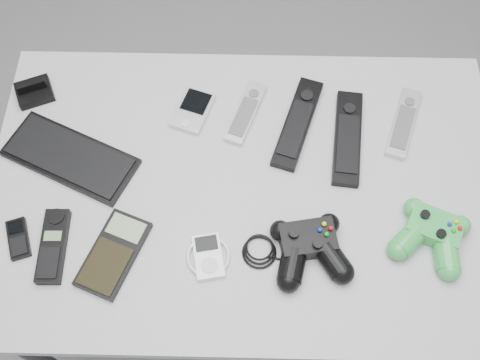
{
  "coord_description": "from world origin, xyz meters",
  "views": [
    {
      "loc": [
        -0.03,
        -0.59,
        1.84
      ],
      "look_at": [
        -0.04,
        -0.04,
        0.77
      ],
      "focal_mm": 42.0,
      "sensor_mm": 36.0,
      "label": 1
    }
  ],
  "objects_px": {
    "mp3_player": "(208,256)",
    "remote_silver_b": "(404,123)",
    "cordless_handset": "(53,246)",
    "pda": "(193,111)",
    "controller_green": "(432,233)",
    "remote_black_a": "(298,123)",
    "pda_keyboard": "(70,157)",
    "remote_silver_a": "(246,112)",
    "calculator": "(113,254)",
    "desk": "(245,199)",
    "remote_black_b": "(348,137)",
    "controller_black": "(309,247)",
    "mobile_phone": "(18,238)"
  },
  "relations": [
    {
      "from": "remote_black_a",
      "to": "controller_black",
      "type": "bearing_deg",
      "value": -69.61
    },
    {
      "from": "pda",
      "to": "remote_silver_a",
      "type": "distance_m",
      "value": 0.12
    },
    {
      "from": "remote_silver_a",
      "to": "remote_black_a",
      "type": "height_order",
      "value": "remote_black_a"
    },
    {
      "from": "desk",
      "to": "controller_green",
      "type": "distance_m",
      "value": 0.41
    },
    {
      "from": "mp3_player",
      "to": "controller_black",
      "type": "relative_size",
      "value": 0.35
    },
    {
      "from": "remote_black_a",
      "to": "cordless_handset",
      "type": "distance_m",
      "value": 0.59
    },
    {
      "from": "pda_keyboard",
      "to": "cordless_handset",
      "type": "height_order",
      "value": "cordless_handset"
    },
    {
      "from": "cordless_handset",
      "to": "mp3_player",
      "type": "relative_size",
      "value": 1.67
    },
    {
      "from": "pda_keyboard",
      "to": "calculator",
      "type": "bearing_deg",
      "value": -36.27
    },
    {
      "from": "cordless_handset",
      "to": "pda",
      "type": "bearing_deg",
      "value": 50.77
    },
    {
      "from": "controller_black",
      "to": "remote_silver_b",
      "type": "bearing_deg",
      "value": 43.72
    },
    {
      "from": "remote_silver_a",
      "to": "cordless_handset",
      "type": "distance_m",
      "value": 0.51
    },
    {
      "from": "pda",
      "to": "mobile_phone",
      "type": "distance_m",
      "value": 0.47
    },
    {
      "from": "remote_silver_a",
      "to": "mp3_player",
      "type": "xyz_separation_m",
      "value": [
        -0.07,
        -0.35,
        -0.0
      ]
    },
    {
      "from": "remote_silver_a",
      "to": "cordless_handset",
      "type": "relative_size",
      "value": 1.09
    },
    {
      "from": "desk",
      "to": "remote_black_b",
      "type": "height_order",
      "value": "remote_black_b"
    },
    {
      "from": "mp3_player",
      "to": "remote_silver_b",
      "type": "bearing_deg",
      "value": 26.62
    },
    {
      "from": "pda",
      "to": "controller_black",
      "type": "relative_size",
      "value": 0.42
    },
    {
      "from": "remote_black_b",
      "to": "controller_black",
      "type": "bearing_deg",
      "value": -103.6
    },
    {
      "from": "desk",
      "to": "remote_silver_a",
      "type": "bearing_deg",
      "value": 90.71
    },
    {
      "from": "controller_green",
      "to": "remote_black_a",
      "type": "bearing_deg",
      "value": 157.41
    },
    {
      "from": "calculator",
      "to": "cordless_handset",
      "type": "bearing_deg",
      "value": -164.38
    },
    {
      "from": "calculator",
      "to": "pda",
      "type": "bearing_deg",
      "value": 89.61
    },
    {
      "from": "pda",
      "to": "remote_silver_a",
      "type": "relative_size",
      "value": 0.65
    },
    {
      "from": "remote_black_b",
      "to": "mobile_phone",
      "type": "distance_m",
      "value": 0.74
    },
    {
      "from": "remote_black_b",
      "to": "remote_black_a",
      "type": "bearing_deg",
      "value": 168.45
    },
    {
      "from": "mp3_player",
      "to": "calculator",
      "type": "bearing_deg",
      "value": 168.77
    },
    {
      "from": "desk",
      "to": "remote_black_a",
      "type": "relative_size",
      "value": 4.62
    },
    {
      "from": "cordless_handset",
      "to": "controller_black",
      "type": "distance_m",
      "value": 0.52
    },
    {
      "from": "pda_keyboard",
      "to": "remote_black_b",
      "type": "bearing_deg",
      "value": 30.41
    },
    {
      "from": "remote_silver_a",
      "to": "mobile_phone",
      "type": "distance_m",
      "value": 0.56
    },
    {
      "from": "pda",
      "to": "mobile_phone",
      "type": "height_order",
      "value": "pda"
    },
    {
      "from": "remote_black_a",
      "to": "mobile_phone",
      "type": "relative_size",
      "value": 2.75
    },
    {
      "from": "remote_silver_a",
      "to": "remote_silver_b",
      "type": "distance_m",
      "value": 0.36
    },
    {
      "from": "remote_black_a",
      "to": "controller_green",
      "type": "distance_m",
      "value": 0.38
    },
    {
      "from": "remote_black_b",
      "to": "controller_black",
      "type": "height_order",
      "value": "controller_black"
    },
    {
      "from": "desk",
      "to": "calculator",
      "type": "distance_m",
      "value": 0.32
    },
    {
      "from": "calculator",
      "to": "controller_green",
      "type": "relative_size",
      "value": 1.11
    },
    {
      "from": "calculator",
      "to": "mp3_player",
      "type": "distance_m",
      "value": 0.19
    },
    {
      "from": "remote_silver_a",
      "to": "remote_black_b",
      "type": "distance_m",
      "value": 0.24
    },
    {
      "from": "mp3_player",
      "to": "desk",
      "type": "bearing_deg",
      "value": 55.49
    },
    {
      "from": "cordless_handset",
      "to": "calculator",
      "type": "distance_m",
      "value": 0.13
    },
    {
      "from": "remote_black_a",
      "to": "cordless_handset",
      "type": "xyz_separation_m",
      "value": [
        -0.51,
        -0.31,
        0.0
      ]
    },
    {
      "from": "pda_keyboard",
      "to": "remote_black_a",
      "type": "relative_size",
      "value": 1.21
    },
    {
      "from": "cordless_handset",
      "to": "controller_black",
      "type": "xyz_separation_m",
      "value": [
        0.52,
        0.0,
        0.01
      ]
    },
    {
      "from": "cordless_handset",
      "to": "desk",
      "type": "bearing_deg",
      "value": 19.93
    },
    {
      "from": "pda",
      "to": "controller_black",
      "type": "height_order",
      "value": "controller_black"
    },
    {
      "from": "pda",
      "to": "remote_silver_a",
      "type": "bearing_deg",
      "value": 17.49
    },
    {
      "from": "remote_silver_a",
      "to": "mp3_player",
      "type": "height_order",
      "value": "remote_silver_a"
    },
    {
      "from": "remote_black_b",
      "to": "remote_silver_b",
      "type": "xyz_separation_m",
      "value": [
        0.13,
        0.04,
        -0.0
      ]
    }
  ]
}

